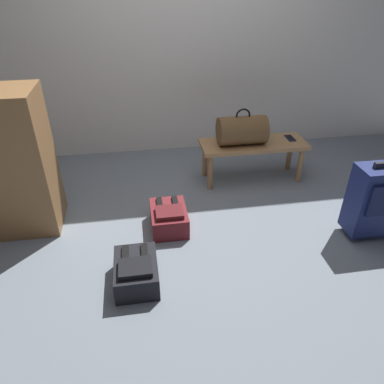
{
  "coord_description": "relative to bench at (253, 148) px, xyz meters",
  "views": [
    {
      "loc": [
        -0.46,
        -2.24,
        1.79
      ],
      "look_at": [
        -0.07,
        0.18,
        0.25
      ],
      "focal_mm": 33.67,
      "sensor_mm": 36.0,
      "label": 1
    }
  ],
  "objects": [
    {
      "name": "cell_phone",
      "position": [
        0.37,
        0.03,
        0.06
      ],
      "size": [
        0.07,
        0.14,
        0.01
      ],
      "color": "#191E4C",
      "rests_on": "bench"
    },
    {
      "name": "backpack_maroon",
      "position": [
        -0.88,
        -0.66,
        -0.23
      ],
      "size": [
        0.28,
        0.38,
        0.21
      ],
      "color": "maroon",
      "rests_on": "ground"
    },
    {
      "name": "suitcase_upright_navy",
      "position": [
        0.66,
        -0.99,
        -0.0
      ],
      "size": [
        0.42,
        0.24,
        0.63
      ],
      "color": "navy",
      "rests_on": "ground"
    },
    {
      "name": "backpack_dark",
      "position": [
        -1.16,
        -1.23,
        -0.23
      ],
      "size": [
        0.28,
        0.38,
        0.21
      ],
      "color": "black",
      "rests_on": "ground"
    },
    {
      "name": "side_cabinet",
      "position": [
        -2.02,
        -0.43,
        0.22
      ],
      "size": [
        0.56,
        0.44,
        1.1
      ],
      "color": "olive",
      "rests_on": "ground"
    },
    {
      "name": "bench",
      "position": [
        0.0,
        0.0,
        0.0
      ],
      "size": [
        1.0,
        0.36,
        0.38
      ],
      "color": "#A87A4C",
      "rests_on": "ground"
    },
    {
      "name": "back_wall",
      "position": [
        -0.61,
        0.86,
        1.07
      ],
      "size": [
        6.0,
        0.1,
        2.8
      ],
      "primitive_type": "cube",
      "color": "silver",
      "rests_on": "ground"
    },
    {
      "name": "duffel_bag_brown",
      "position": [
        -0.12,
        -0.0,
        0.19
      ],
      "size": [
        0.44,
        0.26,
        0.34
      ],
      "color": "brown",
      "rests_on": "bench"
    },
    {
      "name": "ground_plane",
      "position": [
        -0.61,
        -0.74,
        -0.33
      ],
      "size": [
        6.6,
        6.6,
        0.0
      ],
      "primitive_type": "plane",
      "color": "slate"
    }
  ]
}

